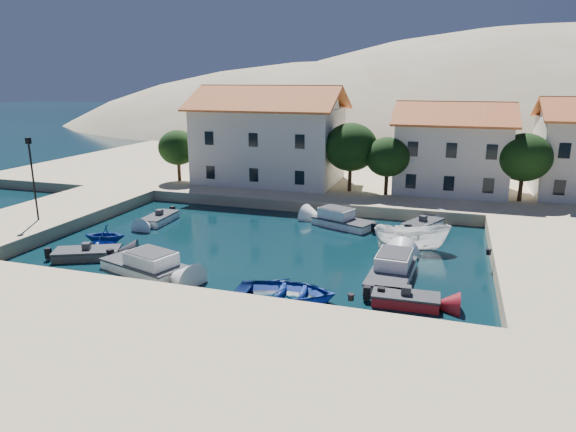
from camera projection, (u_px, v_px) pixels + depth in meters
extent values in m
plane|color=black|center=(196.00, 304.00, 26.72)|extent=(400.00, 400.00, 0.00)
cube|color=#CFB58E|center=(126.00, 352.00, 21.07)|extent=(52.00, 12.00, 1.00)
cube|color=#CFB58E|center=(43.00, 218.00, 41.42)|extent=(8.00, 20.00, 1.00)
cube|color=#CFB58E|center=(362.00, 173.00, 60.93)|extent=(80.00, 36.00, 1.00)
ellipsoid|color=#9D886A|center=(361.00, 201.00, 135.97)|extent=(198.00, 126.00, 72.00)
ellipsoid|color=#9D886A|center=(534.00, 214.00, 142.29)|extent=(220.00, 176.00, 99.00)
cube|color=silver|center=(269.00, 145.00, 53.01)|extent=(14.00, 9.00, 7.50)
pyramid|color=#AC4F27|center=(269.00, 97.00, 51.76)|extent=(14.70, 9.45, 2.20)
cube|color=silver|center=(451.00, 156.00, 48.71)|extent=(10.00, 8.00, 6.50)
pyramid|color=#AC4F27|center=(455.00, 112.00, 47.64)|extent=(10.50, 8.40, 1.80)
cylinder|color=#382314|center=(179.00, 169.00, 53.57)|extent=(0.36, 0.36, 2.50)
ellipsoid|color=black|center=(178.00, 148.00, 52.99)|extent=(4.00, 4.00, 3.60)
cylinder|color=#382314|center=(350.00, 176.00, 48.62)|extent=(0.36, 0.36, 3.00)
ellipsoid|color=black|center=(351.00, 147.00, 47.92)|extent=(5.00, 5.00, 4.50)
cylinder|color=#382314|center=(386.00, 181.00, 47.19)|extent=(0.36, 0.36, 2.50)
ellipsoid|color=black|center=(387.00, 157.00, 46.61)|extent=(4.00, 4.00, 3.60)
cylinder|color=#382314|center=(521.00, 186.00, 44.66)|extent=(0.36, 0.36, 2.75)
ellipsoid|color=black|center=(524.00, 157.00, 44.02)|extent=(4.60, 4.60, 4.14)
cylinder|color=black|center=(33.00, 181.00, 38.23)|extent=(0.14, 0.14, 6.00)
cube|color=black|center=(28.00, 141.00, 37.46)|extent=(0.35, 0.25, 0.45)
cylinder|color=black|center=(351.00, 297.00, 24.78)|extent=(0.36, 0.36, 0.30)
cylinder|color=black|center=(489.00, 252.00, 31.25)|extent=(0.36, 0.36, 0.30)
cube|color=#333438|center=(87.00, 255.00, 33.55)|extent=(4.41, 3.34, 0.90)
cube|color=#333438|center=(87.00, 250.00, 33.47)|extent=(4.51, 3.41, 0.10)
cube|color=#333438|center=(86.00, 247.00, 33.41)|extent=(0.67, 0.67, 0.50)
cube|color=white|center=(144.00, 268.00, 31.19)|extent=(5.81, 3.81, 0.90)
cube|color=#333438|center=(143.00, 263.00, 31.10)|extent=(5.95, 3.89, 0.10)
cube|color=white|center=(143.00, 257.00, 31.01)|extent=(3.30, 2.72, 0.90)
imported|color=navy|center=(286.00, 299.00, 27.38)|extent=(5.72, 4.39, 1.10)
cube|color=maroon|center=(406.00, 301.00, 26.57)|extent=(3.40, 1.62, 0.90)
cube|color=#333438|center=(406.00, 295.00, 26.48)|extent=(3.48, 1.65, 0.10)
cube|color=#333438|center=(406.00, 291.00, 26.43)|extent=(0.52, 0.52, 0.50)
cube|color=white|center=(391.00, 275.00, 29.97)|extent=(2.47, 5.58, 0.90)
cube|color=#333438|center=(392.00, 270.00, 29.88)|extent=(2.52, 5.71, 0.10)
cube|color=white|center=(392.00, 264.00, 29.79)|extent=(2.02, 2.98, 0.90)
imported|color=white|center=(411.00, 249.00, 35.34)|extent=(5.42, 2.85, 1.99)
cube|color=white|center=(423.00, 226.00, 40.18)|extent=(3.14, 4.09, 0.90)
cube|color=#333438|center=(423.00, 221.00, 40.10)|extent=(3.20, 4.18, 0.10)
cube|color=#333438|center=(423.00, 219.00, 40.04)|extent=(0.66, 0.66, 0.50)
imported|color=navy|center=(105.00, 243.00, 36.71)|extent=(3.41, 3.13, 1.52)
cube|color=white|center=(160.00, 219.00, 42.01)|extent=(1.79, 3.77, 0.90)
cube|color=#333438|center=(160.00, 215.00, 41.93)|extent=(1.82, 3.86, 0.10)
cube|color=#333438|center=(159.00, 213.00, 41.87)|extent=(0.52, 0.52, 0.50)
cube|color=white|center=(343.00, 224.00, 40.72)|extent=(5.18, 3.66, 0.90)
cube|color=#333438|center=(343.00, 220.00, 40.63)|extent=(5.30, 3.74, 0.10)
cube|color=white|center=(343.00, 215.00, 40.54)|extent=(2.98, 2.54, 0.90)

